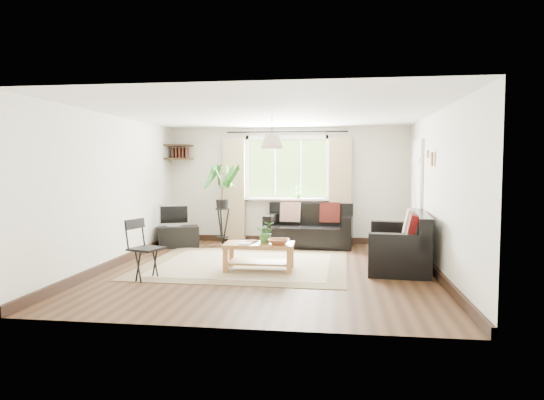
# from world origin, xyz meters

# --- Properties ---
(floor) EXTENTS (5.50, 5.50, 0.00)m
(floor) POSITION_xyz_m (0.00, 0.00, 0.00)
(floor) COLOR black
(floor) RESTS_ON ground
(ceiling) EXTENTS (5.50, 5.50, 0.00)m
(ceiling) POSITION_xyz_m (0.00, 0.00, 2.40)
(ceiling) COLOR white
(ceiling) RESTS_ON floor
(wall_back) EXTENTS (5.00, 0.02, 2.40)m
(wall_back) POSITION_xyz_m (0.00, 2.75, 1.20)
(wall_back) COLOR silver
(wall_back) RESTS_ON floor
(wall_front) EXTENTS (5.00, 0.02, 2.40)m
(wall_front) POSITION_xyz_m (0.00, -2.75, 1.20)
(wall_front) COLOR silver
(wall_front) RESTS_ON floor
(wall_left) EXTENTS (0.02, 5.50, 2.40)m
(wall_left) POSITION_xyz_m (-2.50, 0.00, 1.20)
(wall_left) COLOR silver
(wall_left) RESTS_ON floor
(wall_right) EXTENTS (0.02, 5.50, 2.40)m
(wall_right) POSITION_xyz_m (2.50, 0.00, 1.20)
(wall_right) COLOR silver
(wall_right) RESTS_ON floor
(rug) EXTENTS (3.29, 2.83, 0.02)m
(rug) POSITION_xyz_m (-0.42, 0.29, 0.01)
(rug) COLOR beige
(rug) RESTS_ON floor
(window) EXTENTS (2.50, 0.16, 2.16)m
(window) POSITION_xyz_m (0.00, 2.71, 1.55)
(window) COLOR white
(window) RESTS_ON wall_back
(door) EXTENTS (0.06, 0.96, 2.06)m
(door) POSITION_xyz_m (2.47, 1.70, 1.00)
(door) COLOR silver
(door) RESTS_ON wall_right
(corner_shelf) EXTENTS (0.50, 0.50, 0.34)m
(corner_shelf) POSITION_xyz_m (-2.25, 2.50, 1.89)
(corner_shelf) COLOR black
(corner_shelf) RESTS_ON wall_back
(pendant_lamp) EXTENTS (0.36, 0.36, 0.54)m
(pendant_lamp) POSITION_xyz_m (0.00, 0.40, 2.05)
(pendant_lamp) COLOR beige
(pendant_lamp) RESTS_ON ceiling
(wall_sconce) EXTENTS (0.12, 0.12, 0.28)m
(wall_sconce) POSITION_xyz_m (2.43, 0.30, 1.74)
(wall_sconce) COLOR beige
(wall_sconce) RESTS_ON wall_right
(sofa_back) EXTENTS (1.76, 0.97, 0.81)m
(sofa_back) POSITION_xyz_m (0.49, 2.26, 0.40)
(sofa_back) COLOR black
(sofa_back) RESTS_ON floor
(sofa_right) EXTENTS (1.83, 1.03, 0.83)m
(sofa_right) POSITION_xyz_m (2.00, 0.43, 0.41)
(sofa_right) COLOR black
(sofa_right) RESTS_ON floor
(coffee_table) EXTENTS (1.06, 0.59, 0.43)m
(coffee_table) POSITION_xyz_m (-0.13, -0.11, 0.21)
(coffee_table) COLOR #966331
(coffee_table) RESTS_ON floor
(table_plant) EXTENTS (0.33, 0.30, 0.33)m
(table_plant) POSITION_xyz_m (-0.03, -0.06, 0.59)
(table_plant) COLOR #35712D
(table_plant) RESTS_ON coffee_table
(bowl) EXTENTS (0.33, 0.33, 0.08)m
(bowl) POSITION_xyz_m (0.18, -0.20, 0.47)
(bowl) COLOR #995635
(bowl) RESTS_ON coffee_table
(book_a) EXTENTS (0.19, 0.24, 0.02)m
(book_a) POSITION_xyz_m (-0.39, -0.21, 0.44)
(book_a) COLOR white
(book_a) RESTS_ON coffee_table
(book_b) EXTENTS (0.23, 0.26, 0.02)m
(book_b) POSITION_xyz_m (-0.34, 0.00, 0.44)
(book_b) COLOR #592E23
(book_b) RESTS_ON coffee_table
(tv_stand) EXTENTS (0.87, 0.69, 0.41)m
(tv_stand) POSITION_xyz_m (-2.06, 1.84, 0.21)
(tv_stand) COLOR black
(tv_stand) RESTS_ON floor
(tv) EXTENTS (0.62, 0.41, 0.45)m
(tv) POSITION_xyz_m (-2.15, 1.84, 0.64)
(tv) COLOR #A5A5AA
(tv) RESTS_ON tv_stand
(palm_stand) EXTENTS (0.75, 0.75, 1.65)m
(palm_stand) POSITION_xyz_m (-1.22, 2.06, 0.82)
(palm_stand) COLOR black
(palm_stand) RESTS_ON floor
(folding_chair) EXTENTS (0.55, 0.55, 0.85)m
(folding_chair) POSITION_xyz_m (-1.60, -0.90, 0.43)
(folding_chair) COLOR black
(folding_chair) RESTS_ON floor
(sill_plant) EXTENTS (0.14, 0.10, 0.27)m
(sill_plant) POSITION_xyz_m (0.25, 2.63, 1.06)
(sill_plant) COLOR #2D6023
(sill_plant) RESTS_ON window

